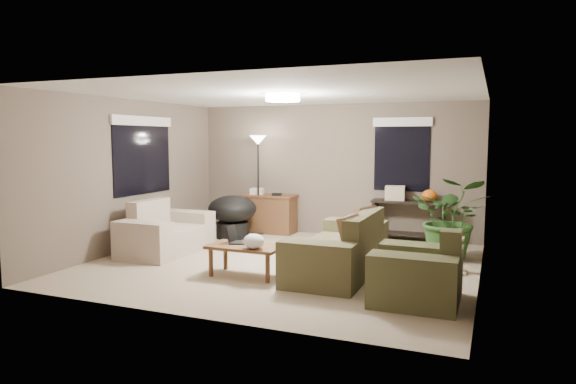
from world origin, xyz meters
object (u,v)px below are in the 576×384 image
at_px(coffee_table, 245,250).
at_px(desk, 269,213).
at_px(papasan_chair, 232,213).
at_px(houseplant, 451,227).
at_px(cat_scratching_post, 455,257).
at_px(floor_lamp, 258,152).
at_px(loveseat, 165,234).
at_px(console_table, 409,218).
at_px(armchair, 418,276).
at_px(main_sofa, 342,252).

relative_size(coffee_table, desk, 0.91).
bearing_deg(papasan_chair, coffee_table, -58.00).
bearing_deg(houseplant, cat_scratching_post, -81.60).
height_order(coffee_table, houseplant, houseplant).
bearing_deg(desk, floor_lamp, -125.29).
xyz_separation_m(loveseat, desk, (0.83, 2.26, 0.08)).
xyz_separation_m(desk, papasan_chair, (-0.39, -0.77, 0.09)).
bearing_deg(papasan_chair, houseplant, -3.10).
distance_m(desk, papasan_chair, 0.87).
distance_m(loveseat, coffee_table, 2.04).
bearing_deg(console_table, armchair, -79.23).
relative_size(console_table, houseplant, 1.02).
distance_m(console_table, houseplant, 1.32).
distance_m(loveseat, armchair, 4.32).
bearing_deg(cat_scratching_post, floor_lamp, 156.73).
bearing_deg(main_sofa, console_table, 78.13).
bearing_deg(main_sofa, armchair, -37.71).
xyz_separation_m(armchair, coffee_table, (-2.32, 0.25, 0.06)).
bearing_deg(cat_scratching_post, armchair, -101.21).
height_order(desk, console_table, same).
bearing_deg(cat_scratching_post, console_table, 116.54).
relative_size(main_sofa, loveseat, 1.38).
xyz_separation_m(coffee_table, papasan_chair, (-1.43, 2.29, 0.11)).
bearing_deg(floor_lamp, cat_scratching_post, -23.27).
xyz_separation_m(loveseat, cat_scratching_post, (4.49, 0.45, -0.08)).
xyz_separation_m(console_table, floor_lamp, (-2.85, -0.25, 1.16)).
height_order(floor_lamp, cat_scratching_post, floor_lamp).
bearing_deg(main_sofa, floor_lamp, 136.36).
height_order(armchair, desk, armchair).
relative_size(desk, floor_lamp, 0.58).
height_order(console_table, floor_lamp, floor_lamp).
bearing_deg(floor_lamp, houseplant, -12.22).
bearing_deg(loveseat, main_sofa, -2.83).
bearing_deg(loveseat, console_table, 33.14).
xyz_separation_m(desk, houseplant, (3.53, -0.98, 0.12)).
distance_m(console_table, floor_lamp, 3.09).
distance_m(loveseat, floor_lamp, 2.55).
xyz_separation_m(console_table, papasan_chair, (-3.11, -0.83, 0.03)).
distance_m(papasan_chair, cat_scratching_post, 4.19).
bearing_deg(desk, loveseat, -110.25).
distance_m(coffee_table, cat_scratching_post, 2.90).
xyz_separation_m(main_sofa, houseplant, (1.33, 1.43, 0.20)).
bearing_deg(papasan_chair, desk, 62.90).
xyz_separation_m(loveseat, houseplant, (4.36, 1.28, 0.20)).
relative_size(desk, cat_scratching_post, 2.20).
xyz_separation_m(main_sofa, armchair, (1.16, -0.90, 0.00)).
xyz_separation_m(loveseat, coffee_table, (1.87, -0.80, 0.06)).
relative_size(armchair, console_table, 0.77).
height_order(main_sofa, console_table, main_sofa).
relative_size(loveseat, armchair, 1.60).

